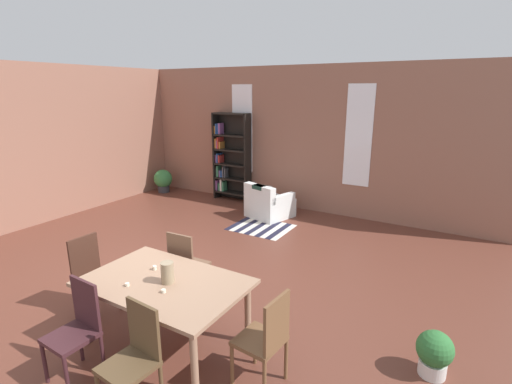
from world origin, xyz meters
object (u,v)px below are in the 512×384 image
Objects in this scene: potted_plant_corner at (434,352)px; potted_plant_by_shelf at (163,180)px; bookshelf_tall at (230,158)px; dining_chair_head_left at (91,272)px; dining_chair_near_left at (77,327)px; dining_chair_far_left at (186,264)px; dining_table at (165,288)px; dining_chair_head_right at (266,338)px; armchair_white at (269,204)px; dining_chair_near_right at (135,356)px; vase_on_table at (167,273)px.

potted_plant_by_shelf is at bearing 152.50° from potted_plant_corner.
bookshelf_tall is at bearing 141.78° from potted_plant_corner.
dining_chair_near_left is (0.84, -0.78, 0.00)m from dining_chair_head_left.
dining_chair_far_left is at bearing 89.97° from dining_chair_near_left.
bookshelf_tall is 2.08m from potted_plant_by_shelf.
dining_table is 2.80× the size of potted_plant_by_shelf.
potted_plant_by_shelf is (-3.24, 4.57, -0.18)m from dining_chair_head_left.
dining_chair_near_left and dining_chair_far_left have the same top height.
dining_chair_head_right reaches higher than armchair_white.
bookshelf_tall is at bearing 117.23° from dining_chair_near_right.
dining_chair_head_left is 1.00× the size of dining_chair_head_right.
dining_chair_head_left is at bearing 179.76° from dining_chair_head_right.
vase_on_table is 0.11× the size of bookshelf_tall.
dining_chair_head_left is (-1.27, 0.00, -0.33)m from vase_on_table.
dining_chair_head_right is (1.17, -0.01, -0.33)m from vase_on_table.
dining_chair_head_left reaches higher than dining_table.
dining_chair_far_left is at bearing 119.17° from vase_on_table.
dining_table reaches higher than potted_plant_corner.
dining_table is at bearing -159.89° from potted_plant_corner.
dining_chair_near_left is 1.00× the size of dining_chair_head_right.
dining_table is 1.78× the size of dining_chair_near_left.
dining_table is at bearing -45.69° from potted_plant_by_shelf.
dining_chair_far_left is (-0.43, 0.77, -0.33)m from vase_on_table.
dining_chair_near_right is at bearing -63.37° from dining_table.
dining_table is 3.67× the size of potted_plant_corner.
dining_chair_head_left is 1.00× the size of dining_chair_near_left.
dining_chair_near_left and dining_chair_head_right have the same top height.
vase_on_table is at bearing -0.17° from dining_chair_head_left.
armchair_white is 3.42m from potted_plant_by_shelf.
dining_chair_near_right and dining_chair_far_left have the same top height.
dining_chair_near_left is 1.54m from dining_chair_far_left.
potted_plant_corner is at bearing 3.08° from dining_chair_far_left.
dining_chair_near_left is 1.00× the size of dining_chair_near_right.
dining_chair_near_left reaches higher than potted_plant_corner.
dining_chair_near_left is 0.45× the size of bookshelf_tall.
dining_chair_near_left is at bearing -90.03° from dining_chair_far_left.
dining_chair_head_left is at bearing -74.93° from bookshelf_tall.
potted_plant_corner is (3.59, -3.28, -0.03)m from armchair_white.
vase_on_table reaches higher than dining_chair_near_left.
armchair_white is (-1.45, 4.98, -0.23)m from dining_chair_near_right.
bookshelf_tall is (-2.60, 4.93, 0.20)m from vase_on_table.
dining_chair_near_right is 2.75m from potted_plant_corner.
potted_plant_corner is at bearing 30.25° from dining_chair_near_left.
potted_plant_corner is at bearing -42.40° from armchair_white.
vase_on_table is 5.58m from bookshelf_tall.
armchair_white is (-1.06, 4.21, -0.38)m from dining_table.
bookshelf_tall is at bearing 117.55° from dining_chair_far_left.
dining_chair_far_left is 2.93m from potted_plant_corner.
potted_plant_by_shelf is (-3.40, 0.36, 0.05)m from armchair_white.
vase_on_table reaches higher than dining_chair_head_left.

